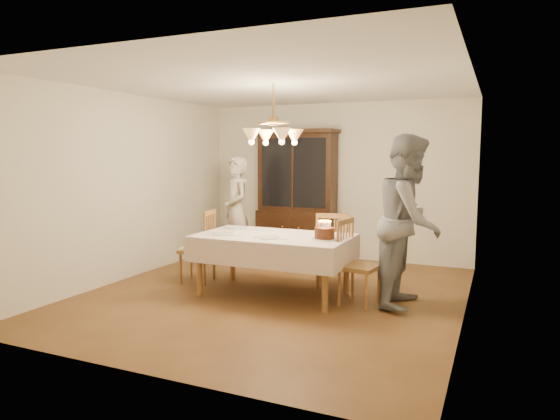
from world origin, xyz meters
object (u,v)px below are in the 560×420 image
at_px(dining_table, 274,241).
at_px(chair_far_side, 333,254).
at_px(china_hutch, 297,197).
at_px(elderly_woman, 236,211).
at_px(birthday_cake, 325,234).

relative_size(dining_table, chair_far_side, 1.90).
relative_size(china_hutch, chair_far_side, 2.16).
distance_m(dining_table, elderly_woman, 1.79).
xyz_separation_m(elderly_woman, birthday_cake, (1.92, -1.35, -0.04)).
bearing_deg(chair_far_side, elderly_woman, 161.17).
bearing_deg(dining_table, elderly_woman, 133.70).
bearing_deg(china_hutch, elderly_woman, -123.30).
bearing_deg(elderly_woman, birthday_cake, 7.24).
distance_m(dining_table, birthday_cake, 0.70).
height_order(chair_far_side, elderly_woman, elderly_woman).
xyz_separation_m(dining_table, chair_far_side, (0.55, 0.68, -0.24)).
bearing_deg(birthday_cake, china_hutch, 118.98).
xyz_separation_m(chair_far_side, elderly_woman, (-1.78, 0.61, 0.42)).
relative_size(dining_table, birthday_cake, 6.33).
distance_m(china_hutch, chair_far_side, 2.04).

